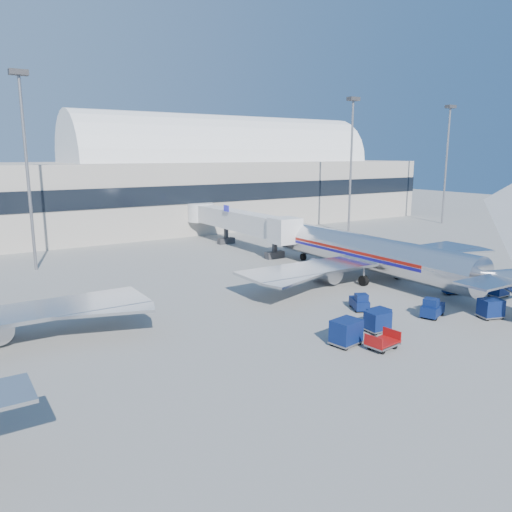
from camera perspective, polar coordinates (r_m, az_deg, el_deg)
ground at (r=45.88m, az=8.65°, el=-5.63°), size 260.00×260.00×0.00m
terminal at (r=90.26m, az=-22.86°, el=6.89°), size 170.00×28.15×21.00m
airliner_main at (r=55.08m, az=13.49°, el=0.22°), size 32.00×37.26×12.07m
jetbridge_near at (r=74.05m, az=-2.63°, el=4.16°), size 4.40×27.50×6.25m
mast_west at (r=63.43m, az=-24.92°, el=11.72°), size 2.00×1.20×22.60m
mast_east at (r=86.27m, az=10.87°, el=12.25°), size 2.00×1.20×22.60m
mast_far_east at (r=105.01m, az=21.04°, el=11.54°), size 2.00×1.20×22.60m
barrier_near at (r=60.03m, az=20.42°, el=-1.69°), size 3.00×0.55×0.90m
barrier_mid at (r=62.65m, az=22.24°, el=-1.30°), size 3.00×0.55×0.90m
barrier_far at (r=65.34m, az=23.92°, el=-0.93°), size 3.00×0.55×0.90m
tug_lead at (r=44.66m, az=19.49°, el=-5.63°), size 2.88×2.14×1.69m
tug_right at (r=52.56m, az=21.59°, el=-3.43°), size 2.24×1.78×1.31m
tug_left at (r=44.95m, az=11.75°, el=-5.17°), size 2.13×2.66×1.55m
cart_train_a at (r=40.77m, az=13.84°, el=-6.86°), size 1.77×1.37×1.52m
cart_train_b at (r=39.83m, az=13.73°, el=-7.22°), size 1.89×1.48×1.62m
cart_train_c at (r=36.61m, az=10.26°, el=-8.51°), size 2.39×1.98×1.88m
cart_solo_near at (r=46.13m, az=25.25°, el=-5.40°), size 2.22×1.94×1.65m
cart_solo_far at (r=53.34m, az=26.00°, el=-3.33°), size 1.81×1.41×1.55m
cart_open_red at (r=36.65m, az=14.25°, el=-9.64°), size 2.42×1.84×0.60m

